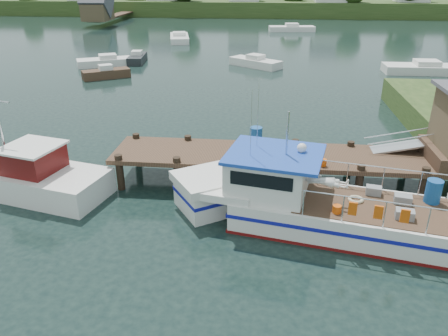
# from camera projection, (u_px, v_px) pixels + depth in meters

# --- Properties ---
(ground_plane) EXTENTS (160.00, 160.00, 0.00)m
(ground_plane) POSITION_uv_depth(u_px,v_px,m) (250.00, 181.00, 19.64)
(ground_plane) COLOR black
(far_shore) EXTENTS (140.00, 42.55, 9.22)m
(far_shore) POSITION_uv_depth(u_px,v_px,m) (269.00, 3.00, 93.32)
(far_shore) COLOR #33481E
(far_shore) RESTS_ON ground
(dock) EXTENTS (16.60, 3.00, 4.78)m
(dock) POSITION_uv_depth(u_px,v_px,m) (408.00, 140.00, 18.10)
(dock) COLOR #432E1F
(dock) RESTS_ON ground
(lobster_boat) EXTENTS (10.61, 4.79, 5.11)m
(lobster_boat) POSITION_uv_depth(u_px,v_px,m) (303.00, 201.00, 16.04)
(lobster_boat) COLOR silver
(lobster_boat) RESTS_ON ground
(work_boat) EXTENTS (8.60, 4.24, 4.51)m
(work_boat) POSITION_uv_depth(u_px,v_px,m) (19.00, 175.00, 18.62)
(work_boat) COLOR silver
(work_boat) RESTS_ON ground
(moored_rowboat) EXTENTS (4.14, 3.32, 1.17)m
(moored_rowboat) POSITION_uv_depth(u_px,v_px,m) (106.00, 73.00, 38.19)
(moored_rowboat) COLOR #432E1F
(moored_rowboat) RESTS_ON ground
(moored_far) EXTENTS (7.18, 3.18, 1.18)m
(moored_far) POSITION_uv_depth(u_px,v_px,m) (292.00, 28.00, 67.38)
(moored_far) COLOR silver
(moored_far) RESTS_ON ground
(moored_a) EXTENTS (6.20, 4.39, 1.09)m
(moored_a) POSITION_uv_depth(u_px,v_px,m) (108.00, 61.00, 43.30)
(moored_a) COLOR silver
(moored_a) RESTS_ON ground
(moored_b) EXTENTS (5.40, 4.62, 1.18)m
(moored_b) POSITION_uv_depth(u_px,v_px,m) (255.00, 62.00, 42.69)
(moored_b) COLOR silver
(moored_b) RESTS_ON ground
(moored_c) EXTENTS (7.54, 2.61, 1.19)m
(moored_c) POSITION_uv_depth(u_px,v_px,m) (426.00, 69.00, 39.94)
(moored_c) COLOR silver
(moored_c) RESTS_ON ground
(moored_d) EXTENTS (3.77, 7.27, 1.18)m
(moored_d) POSITION_uv_depth(u_px,v_px,m) (179.00, 38.00, 57.97)
(moored_d) COLOR silver
(moored_d) RESTS_ON ground
(moored_e) EXTENTS (1.92, 4.37, 1.17)m
(moored_e) POSITION_uv_depth(u_px,v_px,m) (137.00, 58.00, 44.74)
(moored_e) COLOR black
(moored_e) RESTS_ON ground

